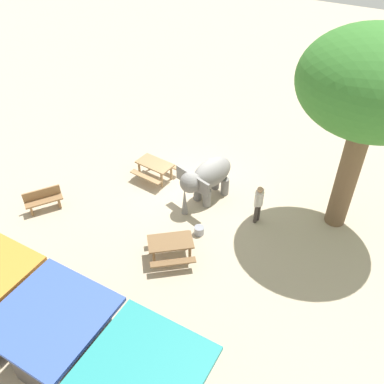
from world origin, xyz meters
TOP-DOWN VIEW (x-y plane):
  - ground_plane at (0.00, 0.00)m, footprint 60.00×60.00m
  - elephant at (-0.57, 0.27)m, footprint 1.85×2.54m
  - person_handler at (-2.79, 0.45)m, footprint 0.32×0.50m
  - shade_tree_main at (-5.34, -1.03)m, footprint 4.69×4.30m
  - wooden_bench at (4.61, 3.87)m, footprint 1.12×1.38m
  - picnic_table_near at (-0.96, 3.58)m, footprint 2.10×2.09m
  - picnic_table_far at (1.97, 0.11)m, footprint 1.63×1.62m
  - market_stall_blue at (-0.69, 8.30)m, footprint 2.50×2.50m
  - feed_bucket at (-1.25, 2.11)m, footprint 0.36×0.36m

SIDE VIEW (x-z plane):
  - ground_plane at x=0.00m, z-range 0.00..0.00m
  - feed_bucket at x=-1.25m, z-range 0.00..0.32m
  - wooden_bench at x=4.61m, z-range 0.03..0.91m
  - picnic_table_near at x=-0.96m, z-range 0.20..0.98m
  - picnic_table_far at x=1.97m, z-range 0.20..0.98m
  - person_handler at x=-2.79m, z-range 0.14..1.76m
  - elephant at x=-0.57m, z-range 0.24..1.99m
  - market_stall_blue at x=-0.69m, z-range -0.12..2.40m
  - shade_tree_main at x=-5.34m, z-range 1.82..9.02m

